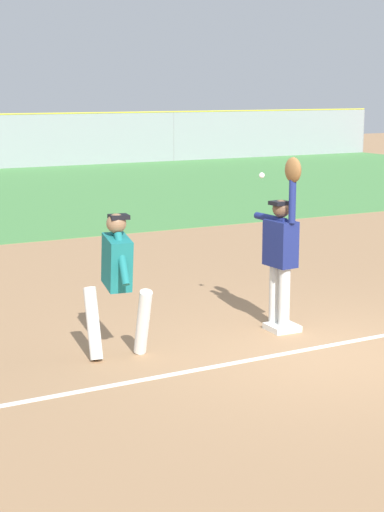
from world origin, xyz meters
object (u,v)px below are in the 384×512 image
Objects in this scene: baseball at (262,175)px; runner at (117,275)px; fielder at (281,246)px; parked_car_white at (101,143)px; first_base at (282,327)px.

runner is at bearing -169.13° from baseball.
fielder is 28.28m from parked_car_white.
first_base is 2.01m from baseball.
fielder is 0.96m from baseball.
runner is (-2.34, -0.03, 0.96)m from first_base.
fielder is at bearing 9.92° from runner.
fielder reaches higher than parked_car_white.
fielder reaches higher than first_base.
runner is 23.24× the size of baseball.
fielder is at bearing 91.40° from first_base.
first_base is 28.34m from parked_car_white.
baseball reaches higher than parked_car_white.
baseball is at bearing -77.78° from fielder.
baseball is 0.02× the size of parked_car_white.
fielder is (-0.00, 0.06, 1.08)m from first_base.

